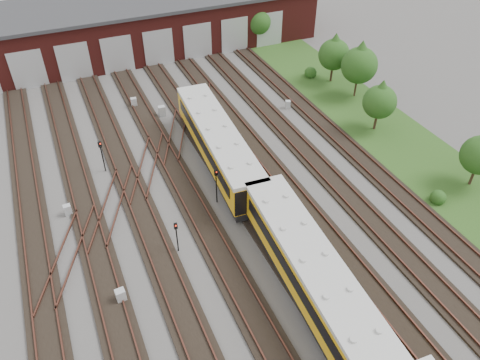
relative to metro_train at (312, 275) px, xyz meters
name	(u,v)px	position (x,y,z in m)	size (l,w,h in m)	color
ground	(256,264)	(-2.00, 3.88, -2.07)	(120.00, 120.00, 0.00)	#43413E
track_network	(251,258)	(-2.17, 4.47, -1.96)	(30.40, 70.00, 0.33)	black
maintenance_shed	(122,27)	(-2.01, 43.86, 1.14)	(51.00, 12.50, 6.35)	#531814
grass_verge	(387,133)	(17.00, 13.88, -2.04)	(8.00, 55.00, 0.05)	#1F4517
metro_train	(312,275)	(0.00, 0.00, 0.00)	(3.96, 48.56, 3.39)	black
signal_mast_0	(176,233)	(-6.61, 7.27, -0.30)	(0.25, 0.24, 2.73)	black
signal_mast_1	(102,152)	(-9.55, 18.89, -0.06)	(0.31, 0.30, 3.10)	black
signal_mast_2	(216,182)	(-2.10, 11.09, 0.00)	(0.27, 0.25, 3.27)	black
signal_mast_3	(287,213)	(1.40, 5.97, -0.25)	(0.26, 0.24, 2.81)	black
relay_cabinet_0	(68,210)	(-13.30, 14.43, -1.60)	(0.56, 0.47, 0.93)	#B0B4B6
relay_cabinet_1	(134,102)	(-4.47, 29.04, -1.57)	(0.60, 0.50, 1.00)	#B0B4B6
relay_cabinet_2	(121,296)	(-11.32, 4.57, -1.56)	(0.61, 0.51, 1.02)	#B0B4B6
relay_cabinet_3	(162,111)	(-2.29, 25.96, -1.51)	(0.67, 0.56, 1.11)	#B0B4B6
relay_cabinet_4	(288,104)	(10.36, 22.13, -1.63)	(0.52, 0.43, 0.86)	#B0B4B6
tree_0	(258,18)	(14.71, 38.67, 1.50)	(3.35, 3.35, 5.56)	#362318
tree_1	(334,51)	(17.89, 25.58, 1.66)	(3.50, 3.50, 5.80)	#362318
tree_2	(360,61)	(18.37, 21.49, 2.05)	(3.86, 3.86, 6.40)	#362318
tree_3	(380,98)	(16.25, 15.00, 1.37)	(3.23, 3.23, 5.36)	#362318
bush_0	(439,196)	(14.23, 3.93, -1.43)	(1.27, 1.27, 1.27)	#1A4012
bush_1	(311,71)	(16.33, 27.57, -1.36)	(1.42, 1.42, 1.42)	#1A4012
bush_2	(275,35)	(17.45, 38.88, -1.26)	(1.62, 1.62, 1.62)	#1A4012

